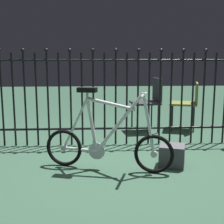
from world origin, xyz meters
The scene contains 6 objects.
ground_plane centered at (0.00, 0.00, 0.00)m, with size 20.00×20.00×0.00m, color #31513E.
iron_fence centered at (-0.07, 0.83, 0.68)m, with size 3.66×0.07×1.37m.
bicycle centered at (-0.15, -0.15, 0.31)m, with size 1.34×0.52×0.87m.
chair_charcoal centered at (0.62, 1.59, 0.53)m, with size 0.48×0.47×0.86m.
chair_olive centered at (1.26, 1.63, 0.49)m, with size 0.54×0.54×0.78m.
display_crate centered at (0.57, -0.08, 0.12)m, with size 0.26×0.26×0.23m, color #4C4C51.
Camera 1 is at (-0.27, -3.25, 1.15)m, focal length 49.13 mm.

